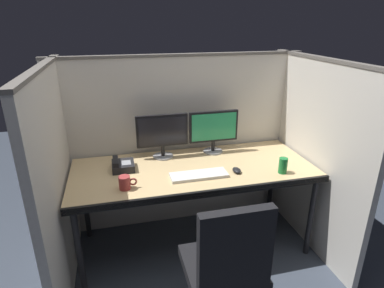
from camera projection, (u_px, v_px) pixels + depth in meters
ground_plane at (203, 267)px, 2.55m from camera, size 8.00×8.00×0.00m
cubicle_partition_rear at (182, 142)px, 2.94m from camera, size 2.21×0.06×1.57m
cubicle_partition_left at (58, 182)px, 2.22m from camera, size 0.06×1.41×1.57m
cubicle_partition_right at (312, 154)px, 2.67m from camera, size 0.06×1.41×1.57m
desk at (194, 174)px, 2.56m from camera, size 1.90×0.80×0.74m
office_chair at (224, 286)px, 1.90m from camera, size 0.52×0.52×0.97m
monitor_left at (162, 133)px, 2.67m from camera, size 0.43×0.17×0.37m
monitor_right at (213, 129)px, 2.77m from camera, size 0.43×0.17×0.37m
keyboard_main at (199, 175)px, 2.40m from camera, size 0.43×0.15×0.02m
computer_mouse at (237, 170)px, 2.47m from camera, size 0.06×0.10×0.04m
soda_can at (283, 166)px, 2.44m from camera, size 0.07×0.07×0.12m
coffee_mug at (125, 183)px, 2.22m from camera, size 0.13×0.08×0.09m
desk_phone at (122, 165)px, 2.51m from camera, size 0.17×0.19×0.09m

